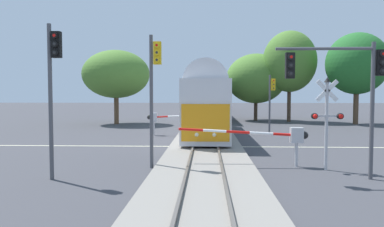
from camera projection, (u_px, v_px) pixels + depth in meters
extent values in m
plane|color=#3D3D42|center=(206.00, 147.00, 23.60)|extent=(220.00, 220.00, 0.00)
cube|color=beige|center=(206.00, 147.00, 23.60)|extent=(44.00, 0.20, 0.01)
cube|color=gray|center=(206.00, 145.00, 23.59)|extent=(4.40, 80.00, 0.18)
cube|color=#56514C|center=(194.00, 143.00, 23.61)|extent=(0.10, 80.00, 0.14)
cube|color=#56514C|center=(217.00, 143.00, 23.56)|extent=(0.10, 80.00, 0.14)
cube|color=silver|center=(206.00, 107.00, 29.96)|extent=(3.00, 17.42, 3.90)
cube|color=orange|center=(205.00, 123.00, 21.28)|extent=(2.76, 0.08, 2.15)
cylinder|color=silver|center=(206.00, 84.00, 29.86)|extent=(2.76, 15.68, 2.76)
sphere|color=#F4F2CC|center=(197.00, 135.00, 21.33)|extent=(0.24, 0.24, 0.24)
sphere|color=#F4F2CC|center=(214.00, 135.00, 21.29)|extent=(0.24, 0.24, 0.24)
cube|color=#B7BCC6|center=(206.00, 99.00, 51.16)|extent=(3.00, 23.30, 4.60)
cube|color=black|center=(217.00, 97.00, 51.08)|extent=(0.04, 20.97, 0.90)
cube|color=red|center=(217.00, 107.00, 51.16)|extent=(0.04, 21.43, 0.36)
cube|color=#B7BCC6|center=(206.00, 97.00, 75.30)|extent=(3.00, 23.30, 4.60)
cube|color=black|center=(214.00, 96.00, 75.23)|extent=(0.04, 20.97, 0.90)
cube|color=red|center=(214.00, 103.00, 75.30)|extent=(0.04, 21.43, 0.36)
cylinder|color=#B7B7BC|center=(296.00, 155.00, 17.12)|extent=(0.14, 0.14, 1.10)
cube|color=#B7B7BC|center=(297.00, 135.00, 17.07)|extent=(0.56, 0.40, 0.70)
sphere|color=black|center=(304.00, 135.00, 17.06)|extent=(0.36, 0.36, 0.36)
cylinder|color=red|center=(285.00, 135.00, 17.09)|extent=(1.08, 0.12, 0.17)
cylinder|color=white|center=(261.00, 133.00, 17.13)|extent=(1.08, 0.12, 0.17)
cylinder|color=red|center=(238.00, 132.00, 17.17)|extent=(1.08, 0.12, 0.17)
cylinder|color=white|center=(215.00, 131.00, 17.21)|extent=(1.08, 0.12, 0.17)
cylinder|color=red|center=(191.00, 130.00, 17.25)|extent=(1.08, 0.12, 0.17)
sphere|color=red|center=(180.00, 129.00, 17.27)|extent=(0.14, 0.14, 0.14)
cylinder|color=#B2B2B7|center=(326.00, 127.00, 16.29)|extent=(0.14, 0.14, 3.83)
cube|color=white|center=(327.00, 91.00, 16.19)|extent=(0.98, 0.05, 0.98)
cube|color=white|center=(327.00, 91.00, 16.19)|extent=(0.98, 0.05, 0.98)
cube|color=#B2B2B7|center=(327.00, 116.00, 16.26)|extent=(1.10, 0.08, 0.08)
cylinder|color=black|center=(314.00, 116.00, 16.19)|extent=(0.26, 0.18, 0.26)
cylinder|color=black|center=(340.00, 116.00, 16.14)|extent=(0.26, 0.18, 0.26)
sphere|color=red|center=(315.00, 116.00, 16.09)|extent=(0.20, 0.20, 0.20)
sphere|color=red|center=(341.00, 116.00, 16.04)|extent=(0.20, 0.20, 0.20)
cone|color=black|center=(327.00, 80.00, 16.18)|extent=(0.28, 0.28, 0.22)
cylinder|color=#B7B7BC|center=(154.00, 128.00, 30.02)|extent=(0.14, 0.14, 1.10)
cube|color=#B7B7BC|center=(154.00, 117.00, 29.97)|extent=(0.56, 0.40, 0.70)
sphere|color=black|center=(149.00, 117.00, 29.99)|extent=(0.36, 0.36, 0.36)
cylinder|color=red|center=(161.00, 117.00, 29.95)|extent=(1.15, 0.12, 0.18)
cylinder|color=white|center=(175.00, 116.00, 29.90)|extent=(1.15, 0.12, 0.18)
cylinder|color=red|center=(189.00, 115.00, 29.85)|extent=(1.15, 0.12, 0.18)
cylinder|color=white|center=(204.00, 115.00, 29.80)|extent=(1.15, 0.12, 0.18)
cylinder|color=red|center=(218.00, 114.00, 29.75)|extent=(1.15, 0.12, 0.18)
sphere|color=red|center=(225.00, 114.00, 29.73)|extent=(0.14, 0.14, 0.14)
cylinder|color=#4C4C51|center=(151.00, 102.00, 16.65)|extent=(0.16, 0.16, 5.94)
cube|color=gold|center=(157.00, 53.00, 16.52)|extent=(0.34, 0.26, 1.00)
sphere|color=red|center=(157.00, 45.00, 16.35)|extent=(0.20, 0.20, 0.20)
cylinder|color=gold|center=(157.00, 45.00, 16.32)|extent=(0.24, 0.10, 0.24)
sphere|color=#262626|center=(157.00, 53.00, 16.37)|extent=(0.20, 0.20, 0.20)
cylinder|color=gold|center=(157.00, 53.00, 16.34)|extent=(0.24, 0.10, 0.24)
sphere|color=#262626|center=(157.00, 60.00, 16.39)|extent=(0.20, 0.20, 0.20)
cylinder|color=gold|center=(157.00, 60.00, 16.36)|extent=(0.24, 0.10, 0.24)
cylinder|color=#4C4C51|center=(270.00, 104.00, 31.74)|extent=(0.16, 0.16, 4.91)
cube|color=gold|center=(273.00, 84.00, 31.64)|extent=(0.34, 0.26, 1.00)
sphere|color=red|center=(274.00, 81.00, 31.48)|extent=(0.20, 0.20, 0.20)
cylinder|color=gold|center=(274.00, 81.00, 31.45)|extent=(0.24, 0.10, 0.24)
sphere|color=#262626|center=(273.00, 84.00, 31.49)|extent=(0.20, 0.20, 0.20)
cylinder|color=gold|center=(274.00, 84.00, 31.46)|extent=(0.24, 0.10, 0.24)
sphere|color=#262626|center=(273.00, 88.00, 31.51)|extent=(0.20, 0.20, 0.20)
cylinder|color=gold|center=(274.00, 88.00, 31.48)|extent=(0.24, 0.10, 0.24)
cylinder|color=#4C4C51|center=(51.00, 102.00, 14.40)|extent=(0.16, 0.16, 6.02)
cube|color=black|center=(57.00, 45.00, 14.27)|extent=(0.34, 0.26, 1.00)
sphere|color=red|center=(55.00, 36.00, 14.11)|extent=(0.20, 0.20, 0.20)
cylinder|color=black|center=(54.00, 36.00, 14.08)|extent=(0.24, 0.10, 0.24)
sphere|color=#262626|center=(55.00, 44.00, 14.12)|extent=(0.20, 0.20, 0.20)
cylinder|color=black|center=(55.00, 44.00, 14.09)|extent=(0.24, 0.10, 0.24)
sphere|color=#262626|center=(55.00, 53.00, 14.14)|extent=(0.20, 0.20, 0.20)
cylinder|color=black|center=(55.00, 53.00, 14.11)|extent=(0.24, 0.10, 0.24)
cylinder|color=#4C4C51|center=(372.00, 111.00, 14.47)|extent=(0.16, 0.16, 5.33)
cube|color=black|center=(381.00, 63.00, 14.36)|extent=(0.34, 0.26, 1.00)
sphere|color=red|center=(383.00, 54.00, 14.19)|extent=(0.20, 0.20, 0.20)
cylinder|color=black|center=(383.00, 54.00, 14.16)|extent=(0.24, 0.10, 0.24)
sphere|color=#262626|center=(383.00, 62.00, 14.21)|extent=(0.20, 0.20, 0.20)
cylinder|color=black|center=(383.00, 62.00, 14.18)|extent=(0.24, 0.10, 0.24)
sphere|color=#262626|center=(382.00, 71.00, 14.23)|extent=(0.20, 0.20, 0.20)
cylinder|color=black|center=(383.00, 71.00, 14.20)|extent=(0.24, 0.10, 0.24)
cylinder|color=#4C4C51|center=(324.00, 49.00, 14.42)|extent=(3.74, 0.12, 0.12)
cube|color=black|center=(290.00, 66.00, 14.50)|extent=(0.34, 0.26, 1.00)
sphere|color=red|center=(291.00, 57.00, 14.34)|extent=(0.20, 0.20, 0.20)
cylinder|color=black|center=(291.00, 57.00, 14.31)|extent=(0.24, 0.10, 0.24)
sphere|color=#262626|center=(291.00, 65.00, 14.35)|extent=(0.20, 0.20, 0.20)
cylinder|color=black|center=(291.00, 65.00, 14.32)|extent=(0.24, 0.10, 0.24)
sphere|color=#262626|center=(291.00, 74.00, 14.37)|extent=(0.20, 0.20, 0.20)
cylinder|color=black|center=(291.00, 74.00, 14.34)|extent=(0.24, 0.10, 0.24)
cylinder|color=#4C3828|center=(289.00, 103.00, 44.32)|extent=(0.43, 0.43, 4.42)
ellipsoid|color=#4C7A2D|center=(290.00, 61.00, 44.06)|extent=(6.28, 6.28, 7.21)
cylinder|color=brown|center=(116.00, 108.00, 40.92)|extent=(0.51, 0.51, 3.50)
ellipsoid|color=#4C7A2D|center=(116.00, 74.00, 40.72)|extent=(7.30, 7.30, 5.22)
cylinder|color=brown|center=(356.00, 105.00, 40.57)|extent=(0.54, 0.54, 4.09)
ellipsoid|color=#236628|center=(357.00, 64.00, 40.33)|extent=(6.55, 6.55, 6.65)
cylinder|color=#4C3828|center=(256.00, 109.00, 46.37)|extent=(0.44, 0.44, 2.91)
ellipsoid|color=#4C7A2D|center=(256.00, 79.00, 46.17)|extent=(7.30, 7.30, 6.12)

